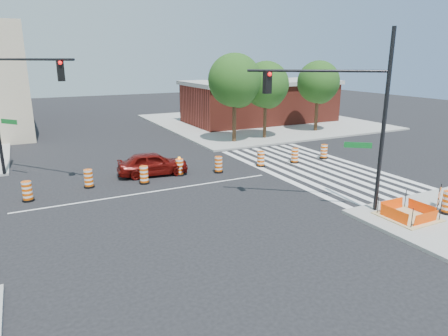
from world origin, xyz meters
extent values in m
plane|color=black|center=(0.00, 0.00, 0.00)|extent=(120.00, 120.00, 0.00)
cube|color=gray|center=(18.00, 18.00, 0.07)|extent=(22.00, 22.00, 0.15)
cube|color=silver|center=(7.80, 0.00, 0.01)|extent=(0.45, 13.50, 0.01)
cube|color=silver|center=(8.70, 0.00, 0.01)|extent=(0.45, 13.50, 0.01)
cube|color=silver|center=(9.60, 0.00, 0.01)|extent=(0.45, 13.50, 0.01)
cube|color=silver|center=(10.50, 0.00, 0.01)|extent=(0.45, 13.50, 0.01)
cube|color=silver|center=(11.40, 0.00, 0.01)|extent=(0.45, 13.50, 0.01)
cube|color=silver|center=(12.30, 0.00, 0.01)|extent=(0.45, 13.50, 0.01)
cube|color=silver|center=(13.20, 0.00, 0.01)|extent=(0.45, 13.50, 0.01)
cube|color=silver|center=(14.10, 0.00, 0.01)|extent=(0.45, 13.50, 0.01)
cube|color=silver|center=(0.00, 0.00, 0.01)|extent=(14.00, 0.12, 0.01)
cube|color=tan|center=(9.00, -9.00, 0.17)|extent=(2.20, 2.20, 0.05)
cube|color=#FF4605|center=(9.00, -9.90, 0.43)|extent=(1.44, 0.02, 0.55)
cube|color=#FF4605|center=(9.00, -8.10, 0.43)|extent=(1.44, 0.02, 0.55)
cube|color=#FF4605|center=(8.10, -9.00, 0.43)|extent=(0.02, 1.44, 0.55)
cube|color=#FF4605|center=(9.90, -9.00, 0.43)|extent=(0.02, 1.44, 0.55)
cylinder|color=black|center=(8.10, -9.90, 0.60)|extent=(0.04, 0.04, 0.90)
cylinder|color=black|center=(9.90, -9.90, 0.60)|extent=(0.04, 0.04, 0.90)
cylinder|color=black|center=(8.10, -8.10, 0.60)|extent=(0.04, 0.04, 0.90)
cylinder|color=black|center=(9.90, -8.10, 0.60)|extent=(0.04, 0.04, 0.90)
cube|color=maroon|center=(18.00, 18.00, 2.10)|extent=(16.00, 8.00, 4.20)
cube|color=gray|center=(18.00, 18.00, 4.40)|extent=(16.50, 8.50, 0.40)
imported|color=#580A07|center=(1.00, 3.10, 0.73)|extent=(4.48, 2.27, 1.46)
cylinder|color=black|center=(8.41, -7.67, 4.23)|extent=(0.18, 0.18, 8.16)
cylinder|color=black|center=(5.98, -5.81, 6.47)|extent=(4.94, 3.81, 0.12)
cube|color=black|center=(4.27, -4.52, 5.96)|extent=(0.33, 0.29, 1.02)
sphere|color=#FF0C0C|center=(4.27, -4.70, 6.32)|extent=(0.18, 0.18, 0.18)
cube|color=#0C591E|center=(7.60, -7.05, 3.21)|extent=(1.00, 0.77, 0.25)
cylinder|color=black|center=(-5.20, 4.48, 6.94)|extent=(4.18, 5.24, 0.13)
cube|color=black|center=(-3.77, 2.68, 6.40)|extent=(0.35, 0.31, 1.10)
sphere|color=#FF0C0C|center=(-3.77, 2.50, 6.78)|extent=(0.20, 0.20, 0.20)
cube|color=#0C591E|center=(-6.56, 6.20, 3.44)|extent=(0.85, 1.06, 0.27)
cylinder|color=black|center=(11.00, -9.48, 0.20)|extent=(0.62, 0.62, 0.10)
cylinder|color=#EA5304|center=(11.00, -9.48, 0.72)|extent=(0.49, 0.49, 0.98)
cube|color=#EA5304|center=(11.25, -8.86, 0.92)|extent=(0.83, 0.50, 0.31)
cube|color=#EA5304|center=(11.25, -8.86, 0.57)|extent=(0.83, 0.50, 0.24)
cylinder|color=black|center=(10.89, -9.07, 0.70)|extent=(0.04, 0.04, 1.10)
cylinder|color=black|center=(11.61, -8.65, 0.70)|extent=(0.04, 0.04, 1.10)
cylinder|color=#382314|center=(10.07, 9.34, 2.33)|extent=(0.33, 0.33, 4.67)
sphere|color=#1D4614|center=(10.07, 9.34, 5.25)|extent=(4.38, 4.38, 4.38)
sphere|color=#1D4614|center=(10.58, 9.65, 4.52)|extent=(3.21, 3.21, 3.21)
sphere|color=#1D4614|center=(9.65, 9.13, 4.82)|extent=(2.92, 2.92, 2.92)
cylinder|color=#382314|center=(13.28, 9.58, 2.13)|extent=(0.29, 0.29, 4.26)
sphere|color=#1D4614|center=(13.28, 9.58, 4.80)|extent=(4.00, 4.00, 4.00)
sphere|color=#1D4614|center=(13.73, 9.85, 4.13)|extent=(2.93, 2.93, 2.93)
sphere|color=#1D4614|center=(12.92, 9.41, 4.40)|extent=(2.66, 2.66, 2.66)
cylinder|color=#382314|center=(19.68, 10.37, 2.14)|extent=(0.32, 0.32, 4.27)
sphere|color=#1D4614|center=(19.68, 10.37, 4.81)|extent=(4.00, 4.00, 4.00)
sphere|color=#1D4614|center=(20.18, 10.67, 4.14)|extent=(2.94, 2.94, 2.94)
sphere|color=#1D4614|center=(19.29, 10.17, 4.41)|extent=(2.67, 2.67, 2.67)
cylinder|color=black|center=(-6.06, 1.48, 0.05)|extent=(0.60, 0.60, 0.10)
cylinder|color=#EA5304|center=(-6.06, 1.48, 0.55)|extent=(0.48, 0.48, 0.95)
cylinder|color=black|center=(-2.94, 2.36, 0.05)|extent=(0.60, 0.60, 0.10)
cylinder|color=#EA5304|center=(-2.94, 2.36, 0.55)|extent=(0.48, 0.48, 0.95)
cylinder|color=black|center=(0.03, 1.66, 0.05)|extent=(0.60, 0.60, 0.10)
cylinder|color=#EA5304|center=(0.03, 1.66, 0.55)|extent=(0.48, 0.48, 0.95)
cylinder|color=black|center=(2.45, 2.31, 0.05)|extent=(0.60, 0.60, 0.10)
cylinder|color=#EA5304|center=(2.45, 2.31, 0.55)|extent=(0.48, 0.48, 0.95)
sphere|color=#FF990C|center=(2.45, 2.31, 1.10)|extent=(0.16, 0.16, 0.16)
cylinder|color=black|center=(4.88, 1.79, 0.05)|extent=(0.60, 0.60, 0.10)
cylinder|color=#EA5304|center=(4.88, 1.79, 0.55)|extent=(0.48, 0.48, 0.95)
cylinder|color=black|center=(8.03, 1.81, 0.05)|extent=(0.60, 0.60, 0.10)
cylinder|color=#EA5304|center=(8.03, 1.81, 0.55)|extent=(0.48, 0.48, 0.95)
cylinder|color=black|center=(10.62, 1.54, 0.05)|extent=(0.60, 0.60, 0.10)
cylinder|color=#EA5304|center=(10.62, 1.54, 0.55)|extent=(0.48, 0.48, 0.95)
cylinder|color=black|center=(13.23, 1.58, 0.05)|extent=(0.60, 0.60, 0.10)
cylinder|color=#EA5304|center=(13.23, 1.58, 0.55)|extent=(0.48, 0.48, 0.95)
camera|label=1|loc=(-5.83, -20.08, 7.04)|focal=32.00mm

